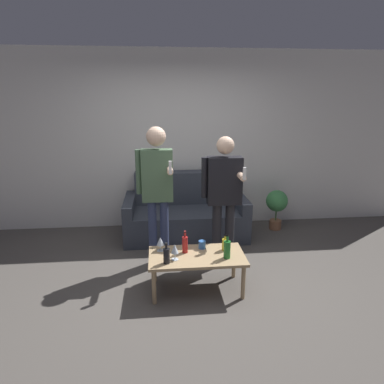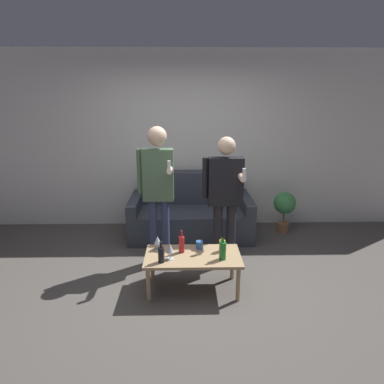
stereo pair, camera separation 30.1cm
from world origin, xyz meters
TOP-DOWN VIEW (x-y plane):
  - ground_plane at (0.00, 0.00)m, footprint 16.00×16.00m
  - wall_back at (0.00, 2.06)m, footprint 8.00×0.06m
  - couch at (0.09, 1.60)m, footprint 1.77×0.91m
  - coffee_table at (0.09, 0.02)m, footprint 1.01×0.54m
  - bottle_orange at (0.41, 0.11)m, footprint 0.07×0.07m
  - bottle_green at (-0.03, 0.10)m, footprint 0.06×0.06m
  - bottle_dark at (-0.23, -0.13)m, footprint 0.07×0.07m
  - bottle_yellow at (0.39, -0.07)m, footprint 0.07×0.07m
  - wine_glass_near at (-0.29, 0.16)m, footprint 0.08×0.08m
  - wine_glass_far at (-0.14, -0.06)m, footprint 0.08×0.08m
  - cup_on_table at (0.17, 0.18)m, footprint 0.08×0.08m
  - person_standing_left at (-0.31, 0.67)m, footprint 0.43×0.42m
  - person_standing_right at (0.49, 0.66)m, footprint 0.48×0.41m
  - potted_plant at (1.52, 1.65)m, footprint 0.33×0.33m

SIDE VIEW (x-z plane):
  - ground_plane at x=0.00m, z-range 0.00..0.00m
  - couch at x=0.09m, z-range -0.14..0.77m
  - coffee_table at x=0.09m, z-range 0.16..0.56m
  - potted_plant at x=1.52m, z-range 0.10..0.73m
  - cup_on_table at x=0.17m, z-range 0.41..0.50m
  - bottle_orange at x=0.41m, z-range 0.39..0.56m
  - bottle_dark at x=-0.23m, z-range 0.38..0.60m
  - bottle_green at x=-0.03m, z-range 0.38..0.63m
  - bottle_yellow at x=0.39m, z-range 0.38..0.64m
  - wine_glass_near at x=-0.29m, z-range 0.44..0.59m
  - wine_glass_far at x=-0.14m, z-range 0.44..0.61m
  - person_standing_right at x=0.49m, z-range 0.14..1.71m
  - person_standing_left at x=-0.31m, z-range 0.18..1.87m
  - wall_back at x=0.00m, z-range 0.00..2.70m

